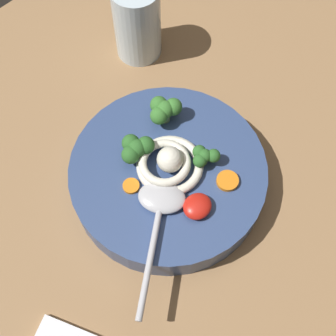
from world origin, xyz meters
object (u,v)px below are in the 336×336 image
noodle_pile (168,163)px  drinking_glass (137,22)px  soup_bowl (168,175)px  soup_spoon (160,208)px

noodle_pile → drinking_glass: size_ratio=0.79×
soup_bowl → drinking_glass: drinking_glass is taller
soup_bowl → drinking_glass: bearing=-124.9°
noodle_pile → drinking_glass: 24.43cm
noodle_pile → drinking_glass: (-13.93, -20.07, 0.40)cm
noodle_pile → soup_spoon: bearing=34.0°
soup_spoon → drinking_glass: size_ratio=1.31×
soup_spoon → drinking_glass: 30.15cm
soup_spoon → drinking_glass: (-18.93, -23.45, 0.80)cm
soup_bowl → drinking_glass: (-14.02, -20.07, 3.79)cm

